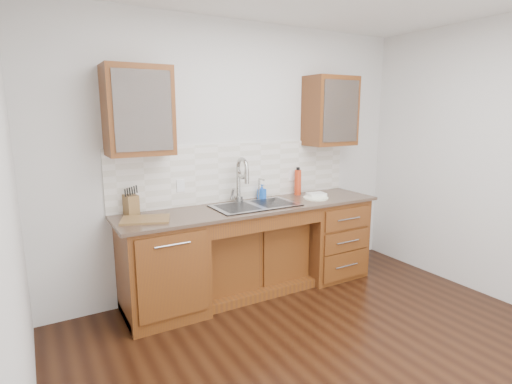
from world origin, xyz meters
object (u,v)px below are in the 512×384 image
knife_block (131,205)px  cutting_board (145,220)px  water_bottle (298,182)px  plate (316,198)px  soap_bottle (262,192)px

knife_block → cutting_board: knife_block is taller
water_bottle → knife_block: 1.82m
water_bottle → knife_block: size_ratio=1.52×
plate → cutting_board: size_ratio=0.67×
cutting_board → plate: bearing=-0.7°
water_bottle → cutting_board: bearing=-172.2°
knife_block → water_bottle: bearing=-9.0°
water_bottle → plate: size_ratio=1.04×
plate → knife_block: 1.89m
plate → knife_block: bearing=171.3°
cutting_board → soap_bottle: bearing=10.7°
soap_bottle → water_bottle: (0.46, -0.01, 0.06)m
water_bottle → plate: 0.30m
soap_bottle → knife_block: (-1.35, 0.02, 0.01)m
knife_block → soap_bottle: bearing=-9.1°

